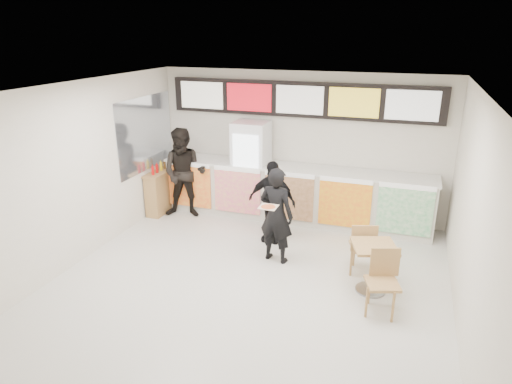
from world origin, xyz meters
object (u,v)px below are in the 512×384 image
at_px(customer_left, 184,173).
at_px(condiment_ledge, 160,192).
at_px(drinks_fridge, 251,169).
at_px(service_counter, 294,194).
at_px(cafe_table, 373,259).
at_px(customer_mid, 272,202).
at_px(customer_main, 276,215).

height_order(customer_left, condiment_ledge, customer_left).
height_order(drinks_fridge, customer_left, drinks_fridge).
distance_m(service_counter, drinks_fridge, 1.03).
bearing_deg(condiment_ledge, cafe_table, -20.88).
bearing_deg(customer_left, condiment_ledge, 166.72).
relative_size(customer_mid, condiment_ledge, 1.42).
xyz_separation_m(cafe_table, condiment_ledge, (-4.64, 1.77, -0.07)).
distance_m(drinks_fridge, condiment_ledge, 2.04).
xyz_separation_m(customer_main, cafe_table, (1.65, -0.49, -0.30)).
bearing_deg(customer_main, customer_left, -17.78).
relative_size(service_counter, cafe_table, 3.43).
bearing_deg(customer_mid, drinks_fridge, 130.09).
bearing_deg(service_counter, customer_left, -166.18).
relative_size(drinks_fridge, condiment_ledge, 1.84).
distance_m(customer_left, condiment_ledge, 0.78).
relative_size(drinks_fridge, customer_mid, 1.29).
relative_size(customer_left, condiment_ledge, 1.74).
xyz_separation_m(customer_mid, cafe_table, (1.96, -1.22, -0.24)).
bearing_deg(cafe_table, customer_mid, 129.59).
height_order(customer_left, cafe_table, customer_left).
xyz_separation_m(service_counter, drinks_fridge, (-0.93, 0.02, 0.43)).
height_order(customer_main, customer_mid, customer_main).
relative_size(cafe_table, condiment_ledge, 1.49).
relative_size(customer_left, cafe_table, 1.17).
bearing_deg(cafe_table, service_counter, 109.69).
bearing_deg(condiment_ledge, customer_left, 0.04).
height_order(drinks_fridge, cafe_table, drinks_fridge).
xyz_separation_m(customer_left, condiment_ledge, (-0.62, -0.00, -0.48)).
distance_m(cafe_table, condiment_ledge, 4.97).
bearing_deg(customer_mid, customer_left, 169.40).
height_order(customer_left, customer_mid, customer_left).
distance_m(customer_main, customer_left, 2.70).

